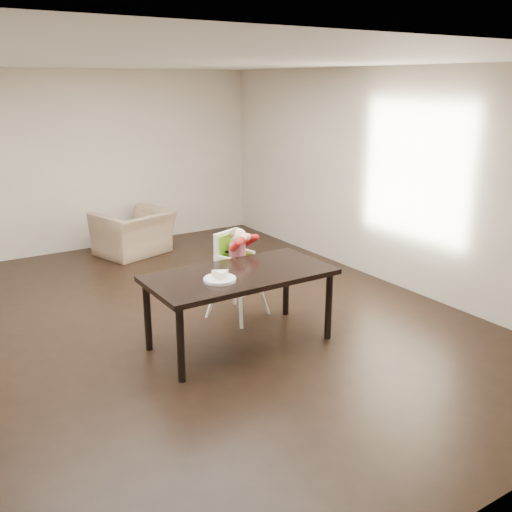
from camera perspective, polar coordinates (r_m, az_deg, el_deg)
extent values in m
plane|color=black|center=(6.19, -8.38, -7.11)|extent=(7.00, 7.00, 0.00)
cube|color=#BEB09E|center=(9.05, -18.12, 8.84)|extent=(6.00, 0.02, 2.70)
cube|color=#BEB09E|center=(3.05, 19.08, -6.44)|extent=(6.00, 0.02, 2.70)
cube|color=#BEB09E|center=(7.48, 12.72, 7.68)|extent=(0.02, 7.00, 2.70)
cube|color=white|center=(5.66, -9.61, 18.69)|extent=(6.00, 7.00, 0.02)
cube|color=black|center=(5.51, -1.63, -1.92)|extent=(1.80, 0.90, 0.05)
cylinder|color=black|center=(5.00, -7.54, -8.80)|extent=(0.07, 0.07, 0.70)
cylinder|color=black|center=(5.81, 7.28, -4.98)|extent=(0.07, 0.07, 0.70)
cylinder|color=black|center=(5.62, -10.79, -5.93)|extent=(0.07, 0.07, 0.70)
cylinder|color=black|center=(6.35, 3.02, -2.90)|extent=(0.07, 0.07, 0.70)
cylinder|color=white|center=(6.08, -1.56, -4.64)|extent=(0.05, 0.05, 0.54)
cylinder|color=white|center=(6.37, 0.59, -3.62)|extent=(0.05, 0.05, 0.54)
cylinder|color=white|center=(6.31, -4.29, -3.85)|extent=(0.05, 0.05, 0.54)
cylinder|color=white|center=(6.59, -2.10, -2.91)|extent=(0.05, 0.05, 0.54)
cube|color=white|center=(6.24, -1.86, -1.44)|extent=(0.48, 0.46, 0.05)
cube|color=#6CC519|center=(6.23, -1.87, -1.15)|extent=(0.39, 0.38, 0.03)
cube|color=white|center=(6.27, -2.94, 0.73)|extent=(0.38, 0.18, 0.40)
cube|color=#6CC519|center=(6.25, -2.74, 0.60)|extent=(0.31, 0.13, 0.36)
cube|color=black|center=(6.16, -2.59, 0.35)|extent=(0.09, 0.17, 0.02)
cube|color=black|center=(6.26, -1.87, 0.62)|extent=(0.09, 0.17, 0.02)
cylinder|color=red|center=(6.19, -1.88, 0.11)|extent=(0.28, 0.28, 0.26)
sphere|color=beige|center=(6.12, -1.76, 1.97)|extent=(0.22, 0.22, 0.17)
ellipsoid|color=brown|center=(6.13, -1.94, 2.18)|extent=(0.22, 0.22, 0.13)
sphere|color=beige|center=(6.04, -1.28, 1.81)|extent=(0.10, 0.10, 0.08)
sphere|color=beige|center=(6.09, -0.89, 1.94)|extent=(0.10, 0.10, 0.08)
cylinder|color=white|center=(5.29, -3.64, -2.38)|extent=(0.36, 0.36, 0.02)
torus|color=white|center=(5.28, -3.64, -2.25)|extent=(0.36, 0.36, 0.02)
imported|color=#9F8465|center=(8.76, -12.17, 2.98)|extent=(1.16, 0.93, 0.88)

